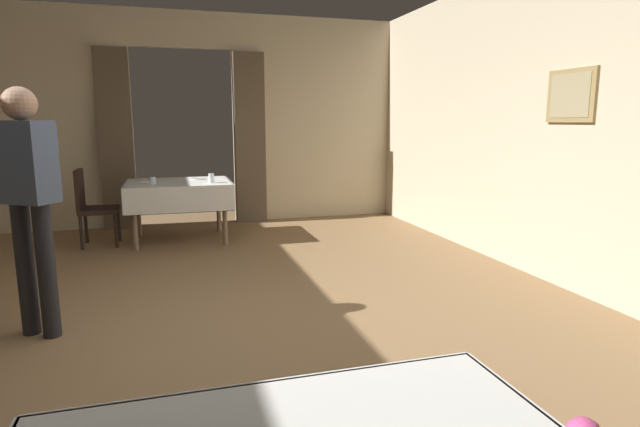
% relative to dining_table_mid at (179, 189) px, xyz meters
% --- Properties ---
extents(ground, '(10.08, 10.08, 0.00)m').
position_rel_dining_table_mid_xyz_m(ground, '(0.14, -3.05, -0.65)').
color(ground, olive).
extents(wall_right, '(0.16, 8.40, 3.00)m').
position_rel_dining_table_mid_xyz_m(wall_right, '(3.34, -3.06, 0.85)').
color(wall_right, beige).
rests_on(wall_right, ground).
extents(wall_back, '(6.40, 0.27, 3.00)m').
position_rel_dining_table_mid_xyz_m(wall_back, '(0.14, 1.13, 0.86)').
color(wall_back, beige).
rests_on(wall_back, ground).
extents(dining_table_mid, '(1.27, 1.04, 0.75)m').
position_rel_dining_table_mid_xyz_m(dining_table_mid, '(0.00, 0.00, 0.00)').
color(dining_table_mid, '#7A604C').
rests_on(dining_table_mid, ground).
extents(chair_mid_left, '(0.44, 0.44, 0.93)m').
position_rel_dining_table_mid_xyz_m(chair_mid_left, '(-1.02, 0.01, -0.13)').
color(chair_mid_left, black).
rests_on(chair_mid_left, ground).
extents(plate_mid_a, '(0.19, 0.19, 0.01)m').
position_rel_dining_table_mid_xyz_m(plate_mid_a, '(0.25, 0.17, 0.11)').
color(plate_mid_a, white).
rests_on(plate_mid_a, dining_table_mid).
extents(plate_mid_b, '(0.23, 0.23, 0.01)m').
position_rel_dining_table_mid_xyz_m(plate_mid_b, '(-0.38, 0.14, 0.11)').
color(plate_mid_b, white).
rests_on(plate_mid_b, dining_table_mid).
extents(glass_mid_c, '(0.07, 0.07, 0.12)m').
position_rel_dining_table_mid_xyz_m(glass_mid_c, '(0.38, -0.25, 0.16)').
color(glass_mid_c, silver).
rests_on(glass_mid_c, dining_table_mid).
extents(glass_mid_d, '(0.07, 0.07, 0.08)m').
position_rel_dining_table_mid_xyz_m(glass_mid_d, '(-0.30, -0.16, 0.14)').
color(glass_mid_d, silver).
rests_on(glass_mid_d, dining_table_mid).
extents(person_diner_standing_aside, '(0.42, 0.38, 1.72)m').
position_rel_dining_table_mid_xyz_m(person_diner_standing_aside, '(-1.03, -2.75, 0.37)').
color(person_diner_standing_aside, black).
rests_on(person_diner_standing_aside, ground).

